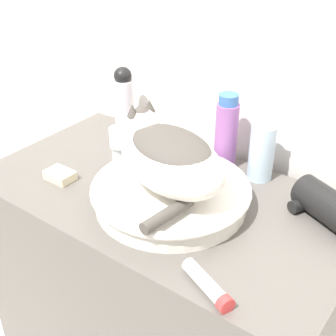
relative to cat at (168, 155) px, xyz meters
The scene contains 11 objects.
wall_back 0.42m from the cat, 95.69° to the left, with size 8.00×0.05×2.40m.
vanity_counter 0.55m from the cat, 140.37° to the left, with size 0.96×0.52×0.82m.
sink_basin 0.10m from the cat, 12.77° to the right, with size 0.39×0.39×0.06m.
cat is the anchor object (origin of this frame).
faucet 0.23m from the cat, 162.96° to the left, with size 0.12×0.07×0.12m.
soap_pump_bottle 0.27m from the cat, 62.33° to the left, with size 0.07×0.07×0.19m.
mouthwash_bottle 0.24m from the cat, 85.91° to the left, with size 0.06×0.06×0.21m.
lotion_bottle_white 0.42m from the cat, 145.54° to the left, with size 0.06×0.06×0.21m.
cream_tube 0.33m from the cat, 39.25° to the right, with size 0.14×0.08×0.03m.
hair_dryer 0.38m from the cat, 25.96° to the left, with size 0.20×0.15×0.08m.
soap_bar 0.33m from the cat, 164.00° to the right, with size 0.08×0.05×0.02m.
Camera 1 is at (0.60, -0.53, 1.49)m, focal length 50.00 mm.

